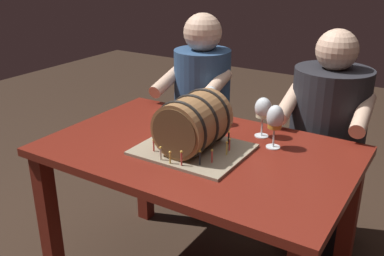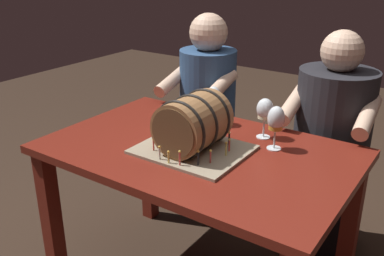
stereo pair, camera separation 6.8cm
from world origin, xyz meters
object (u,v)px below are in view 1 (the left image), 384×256
dining_table (198,172)px  barrel_cake (192,125)px  wine_glass_white (263,110)px  person_seated_left (202,125)px  wine_glass_red (211,99)px  wine_glass_amber (275,119)px  person_seated_right (324,150)px

dining_table → barrel_cake: size_ratio=2.95×
wine_glass_white → person_seated_left: (-0.54, 0.39, -0.31)m
barrel_cake → wine_glass_red: (-0.09, 0.31, 0.01)m
wine_glass_amber → wine_glass_red: size_ratio=1.01×
person_seated_left → wine_glass_red: bearing=-54.2°
dining_table → wine_glass_amber: (0.27, 0.17, 0.24)m
dining_table → barrel_cake: bearing=-97.3°
barrel_cake → person_seated_right: (0.37, 0.68, -0.28)m
barrel_cake → wine_glass_white: 0.34m
dining_table → wine_glass_white: (0.18, 0.25, 0.24)m
barrel_cake → wine_glass_amber: (0.27, 0.21, 0.01)m
person_seated_right → wine_glass_white: bearing=-115.9°
person_seated_left → barrel_cake: bearing=-62.2°
wine_glass_amber → person_seated_right: (0.10, 0.47, -0.30)m
barrel_cake → person_seated_right: person_seated_right is taller
barrel_cake → person_seated_left: 0.82m
dining_table → person_seated_right: person_seated_right is taller
barrel_cake → wine_glass_red: 0.32m
wine_glass_white → person_seated_left: size_ratio=0.15×
barrel_cake → person_seated_left: (-0.36, 0.68, -0.30)m
dining_table → wine_glass_red: 0.37m
dining_table → person_seated_left: person_seated_left is taller
wine_glass_red → person_seated_left: person_seated_left is taller
wine_glass_amber → person_seated_left: person_seated_left is taller
wine_glass_white → barrel_cake: bearing=-121.8°
dining_table → wine_glass_red: size_ratio=6.90×
wine_glass_amber → person_seated_right: person_seated_right is taller
wine_glass_amber → person_seated_right: 0.57m
wine_glass_white → wine_glass_red: size_ratio=0.98×
wine_glass_white → person_seated_right: bearing=64.1°
dining_table → person_seated_left: bearing=119.6°
wine_glass_white → wine_glass_red: (-0.27, 0.02, -0.00)m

